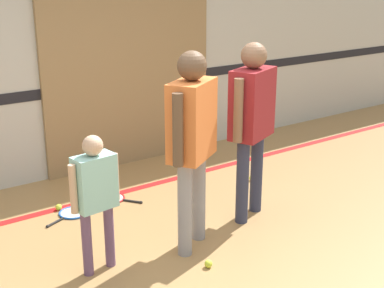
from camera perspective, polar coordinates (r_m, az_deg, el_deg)
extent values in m
plane|color=#A87F4C|center=(4.71, 0.43, -11.90)|extent=(16.00, 16.00, 0.00)
cube|color=beige|center=(6.33, -13.21, 10.75)|extent=(16.00, 0.06, 3.20)
cube|color=black|center=(6.39, -12.73, 5.61)|extent=(16.00, 0.01, 0.12)
cube|color=#93754C|center=(6.68, -6.55, 7.18)|extent=(2.29, 0.05, 2.21)
cube|color=red|center=(5.95, -8.75, -5.43)|extent=(14.40, 0.10, 0.01)
cylinder|color=gray|center=(4.56, -0.77, -7.05)|extent=(0.12, 0.12, 0.84)
cylinder|color=gray|center=(4.82, 0.73, -5.57)|extent=(0.12, 0.12, 0.84)
cube|color=orange|center=(4.43, 0.00, 2.57)|extent=(0.56, 0.49, 0.66)
sphere|color=brown|center=(4.34, 0.00, 8.35)|extent=(0.24, 0.24, 0.24)
cylinder|color=brown|center=(4.18, -1.52, 1.49)|extent=(0.09, 0.09, 0.59)
cylinder|color=brown|center=(4.69, 1.35, 3.33)|extent=(0.09, 0.09, 0.59)
cylinder|color=#6B4C70|center=(4.41, -11.14, -10.37)|extent=(0.08, 0.08, 0.56)
cylinder|color=#6B4C70|center=(4.50, -8.81, -9.59)|extent=(0.08, 0.08, 0.56)
cube|color=#99D8D1|center=(4.25, -10.32, -4.03)|extent=(0.34, 0.21, 0.44)
sphere|color=#DBAD89|center=(4.15, -10.55, -0.17)|extent=(0.16, 0.16, 0.16)
cylinder|color=#DBAD89|center=(4.16, -12.56, -4.73)|extent=(0.06, 0.06, 0.39)
cylinder|color=#DBAD89|center=(4.34, -8.18, -3.49)|extent=(0.06, 0.06, 0.39)
cylinder|color=#2D334C|center=(5.42, 6.89, -3.01)|extent=(0.12, 0.12, 0.83)
cylinder|color=#2D334C|center=(5.16, 5.40, -4.09)|extent=(0.12, 0.12, 0.83)
cube|color=maroon|center=(5.06, 6.45, 4.32)|extent=(0.55, 0.43, 0.66)
sphere|color=brown|center=(4.98, 6.63, 9.37)|extent=(0.24, 0.24, 0.24)
cylinder|color=brown|center=(5.32, 7.78, 4.84)|extent=(0.09, 0.09, 0.59)
cylinder|color=brown|center=(4.82, 4.97, 3.55)|extent=(0.09, 0.09, 0.59)
torus|color=blue|center=(5.60, -12.51, -7.15)|extent=(0.40, 0.40, 0.02)
cylinder|color=silver|center=(5.60, -12.51, -7.15)|extent=(0.26, 0.26, 0.01)
cylinder|color=black|center=(5.44, -14.33, -8.08)|extent=(0.21, 0.11, 0.02)
sphere|color=black|center=(5.37, -15.16, -8.50)|extent=(0.03, 0.03, 0.03)
torus|color=red|center=(5.86, -8.71, -5.73)|extent=(0.44, 0.44, 0.02)
cylinder|color=silver|center=(5.86, -8.71, -5.73)|extent=(0.27, 0.27, 0.01)
cylinder|color=black|center=(5.76, -6.43, -6.08)|extent=(0.15, 0.19, 0.02)
sphere|color=black|center=(5.71, -5.45, -6.23)|extent=(0.03, 0.03, 0.03)
sphere|color=#CCE038|center=(4.54, 1.76, -12.66)|extent=(0.07, 0.07, 0.07)
sphere|color=#CCE038|center=(5.69, -14.05, -6.56)|extent=(0.07, 0.07, 0.07)
sphere|color=#CCE038|center=(6.31, 6.41, -3.63)|extent=(0.07, 0.07, 0.07)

